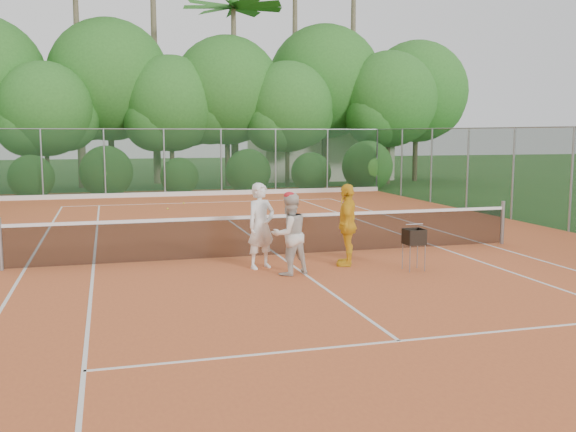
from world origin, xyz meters
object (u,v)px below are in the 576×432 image
object	(u,v)px
player_yellow	(347,225)
player_white	(261,226)
ball_hopper	(414,238)

from	to	relation	value
player_yellow	player_white	bearing A→B (deg)	-71.11
player_white	ball_hopper	xyz separation A→B (m)	(2.99, -1.06, -0.21)
ball_hopper	player_yellow	bearing A→B (deg)	157.62
player_white	ball_hopper	size ratio (longest dim) A/B	2.08
ball_hopper	player_white	bearing A→B (deg)	174.80
player_white	ball_hopper	world-z (taller)	player_white
player_white	player_yellow	world-z (taller)	player_white
player_yellow	ball_hopper	distance (m)	1.44
player_white	ball_hopper	bearing A→B (deg)	-41.70
player_white	player_yellow	bearing A→B (deg)	-28.54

